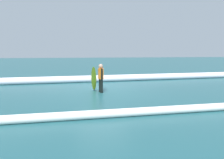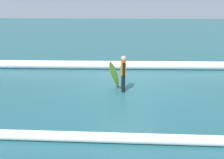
% 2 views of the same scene
% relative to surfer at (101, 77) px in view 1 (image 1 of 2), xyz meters
% --- Properties ---
extents(ground_plane, '(124.98, 124.98, 0.00)m').
position_rel_surfer_xyz_m(ground_plane, '(-0.16, -0.44, -0.79)').
color(ground_plane, '#21575E').
extents(surfer, '(0.23, 0.54, 1.41)m').
position_rel_surfer_xyz_m(surfer, '(0.00, 0.00, 0.00)').
color(surfer, black).
rests_on(surfer, ground_plane).
extents(surfboard, '(0.44, 1.57, 1.37)m').
position_rel_surfer_xyz_m(surfboard, '(0.35, 0.03, -0.12)').
color(surfboard, yellow).
rests_on(surfboard, ground_plane).
extents(wave_crest_foreground, '(25.45, 1.45, 0.44)m').
position_rel_surfer_xyz_m(wave_crest_foreground, '(-2.88, -3.88, -0.57)').
color(wave_crest_foreground, white).
rests_on(wave_crest_foreground, ground_plane).
extents(wave_crest_midground, '(22.35, 0.52, 0.26)m').
position_rel_surfer_xyz_m(wave_crest_midground, '(-2.85, 4.12, -0.66)').
color(wave_crest_midground, white).
rests_on(wave_crest_midground, ground_plane).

